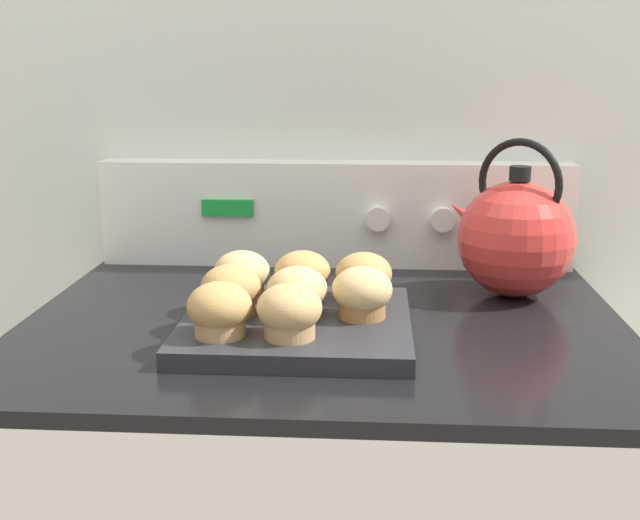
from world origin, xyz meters
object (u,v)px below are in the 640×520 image
object	(u,v)px
muffin_r0_c1	(289,312)
tea_kettle	(515,236)
muffin_r1_c1	(297,293)
muffin_r2_c0	(242,275)
muffin_r1_c2	(362,293)
muffin_r1_c0	(231,291)
muffin_r0_c0	(220,310)
muffin_pan	(297,325)
muffin_r2_c1	(302,275)
muffin_r2_c2	(364,277)

from	to	relation	value
muffin_r0_c1	tea_kettle	world-z (taller)	tea_kettle
muffin_r1_c1	muffin_r2_c0	bearing A→B (deg)	135.68
muffin_r1_c2	muffin_r2_c0	size ratio (longest dim) A/B	1.00
muffin_r1_c0	muffin_r0_c0	bearing A→B (deg)	-89.08
muffin_pan	muffin_r1_c1	xyz separation A→B (m)	(0.00, -0.00, 0.04)
muffin_pan	muffin_r2_c1	bearing A→B (deg)	90.29
muffin_r0_c1	muffin_r1_c1	bearing A→B (deg)	89.00
muffin_pan	muffin_r1_c0	xyz separation A→B (m)	(-0.08, 0.00, 0.04)
muffin_r0_c1	muffin_r1_c2	distance (m)	0.11
muffin_r2_c2	muffin_r1_c1	bearing A→B (deg)	-134.86
muffin_r0_c1	muffin_r2_c2	bearing A→B (deg)	62.64
muffin_r1_c0	tea_kettle	world-z (taller)	tea_kettle
muffin_r0_c1	muffin_r2_c1	xyz separation A→B (m)	(0.00, 0.16, 0.00)
muffin_pan	muffin_r1_c1	size ratio (longest dim) A/B	3.75
muffin_r1_c1	muffin_r1_c2	distance (m)	0.08
muffin_r1_c0	muffin_r2_c2	bearing A→B (deg)	24.93
muffin_r1_c1	muffin_r2_c0	xyz separation A→B (m)	(-0.08, 0.08, 0.00)
muffin_r2_c2	tea_kettle	size ratio (longest dim) A/B	0.33
muffin_r1_c2	tea_kettle	distance (m)	0.28
muffin_r0_c0	muffin_r1_c0	bearing A→B (deg)	90.92
muffin_r1_c1	muffin_r0_c1	bearing A→B (deg)	-91.00
muffin_r2_c0	muffin_r2_c2	bearing A→B (deg)	0.41
muffin_r0_c1	muffin_r1_c2	xyz separation A→B (m)	(0.08, 0.08, 0.00)
muffin_pan	muffin_r2_c2	xyz separation A→B (m)	(0.08, 0.08, 0.04)
tea_kettle	muffin_pan	bearing A→B (deg)	-147.01
muffin_pan	muffin_r1_c2	bearing A→B (deg)	1.89
muffin_r0_c1	muffin_r2_c2	xyz separation A→B (m)	(0.08, 0.15, 0.00)
muffin_r2_c1	muffin_r1_c2	bearing A→B (deg)	-44.81
muffin_r2_c0	muffin_r2_c2	xyz separation A→B (m)	(0.16, 0.00, 0.00)
muffin_r1_c0	muffin_r1_c1	xyz separation A→B (m)	(0.08, -0.00, 0.00)
muffin_pan	muffin_r1_c0	world-z (taller)	muffin_r1_c0
muffin_r1_c1	muffin_r2_c2	xyz separation A→B (m)	(0.08, 0.08, 0.00)
muffin_r2_c0	muffin_r2_c2	distance (m)	0.16
muffin_r2_c0	muffin_r0_c0	bearing A→B (deg)	-90.12
muffin_r0_c0	muffin_r2_c0	world-z (taller)	same
muffin_r1_c0	muffin_r1_c1	distance (m)	0.08
muffin_r2_c0	muffin_r2_c1	xyz separation A→B (m)	(0.08, 0.00, 0.00)
muffin_r1_c1	muffin_r2_c1	bearing A→B (deg)	90.69
muffin_r2_c0	muffin_r0_c1	bearing A→B (deg)	-62.92
muffin_r1_c2	muffin_r2_c2	distance (m)	0.07
muffin_r1_c1	tea_kettle	distance (m)	0.34
muffin_pan	muffin_r2_c1	world-z (taller)	muffin_r2_c1
muffin_r0_c1	muffin_r2_c0	xyz separation A→B (m)	(-0.08, 0.15, 0.00)
muffin_r1_c1	muffin_r2_c0	distance (m)	0.11
muffin_r0_c1	tea_kettle	xyz separation A→B (m)	(0.29, 0.26, 0.03)
muffin_r0_c0	tea_kettle	world-z (taller)	tea_kettle
muffin_r0_c0	tea_kettle	distance (m)	0.45
muffin_r1_c2	muffin_r2_c0	distance (m)	0.17
muffin_r1_c0	muffin_r1_c2	xyz separation A→B (m)	(0.16, -0.00, 0.00)
muffin_pan	muffin_r2_c1	xyz separation A→B (m)	(-0.00, 0.08, 0.04)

